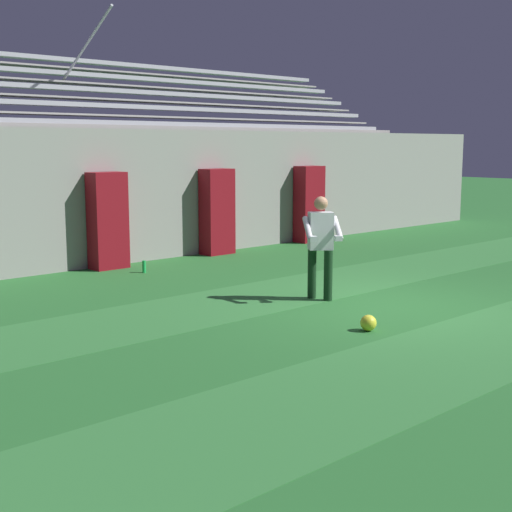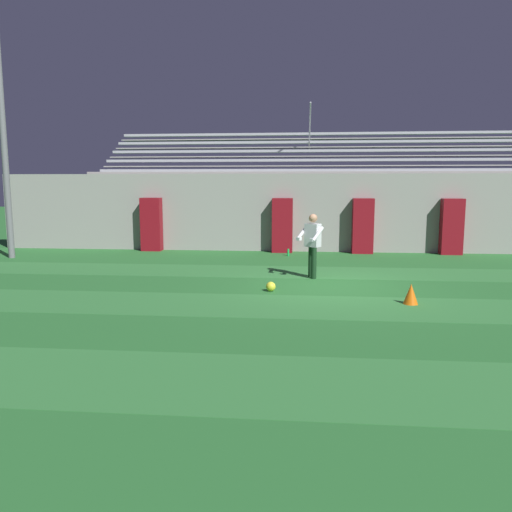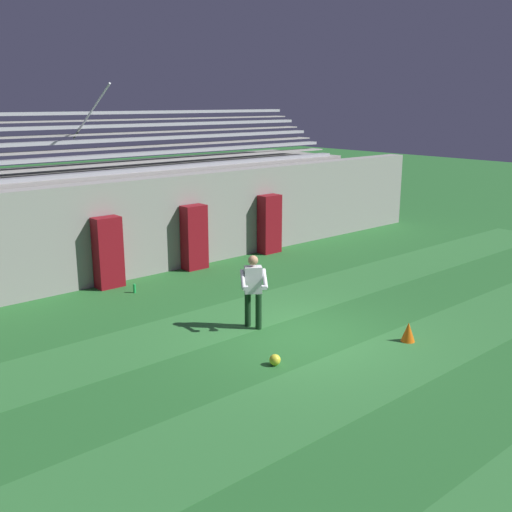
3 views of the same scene
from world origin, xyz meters
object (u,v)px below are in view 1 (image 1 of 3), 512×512
at_px(padding_pillar_gate_right, 217,212).
at_px(padding_pillar_far_right, 309,204).
at_px(padding_pillar_gate_left, 108,221).
at_px(goalkeeper, 321,241).
at_px(water_bottle, 144,267).
at_px(soccer_ball, 368,323).

relative_size(padding_pillar_gate_right, padding_pillar_far_right, 1.00).
distance_m(padding_pillar_gate_left, padding_pillar_far_right, 5.87).
relative_size(padding_pillar_gate_left, goalkeeper, 1.16).
xyz_separation_m(goalkeeper, water_bottle, (-0.73, 3.98, -0.83)).
distance_m(padding_pillar_gate_left, water_bottle, 1.26).
bearing_deg(goalkeeper, water_bottle, 100.45).
bearing_deg(padding_pillar_gate_right, padding_pillar_gate_left, 180.00).
bearing_deg(water_bottle, soccer_ball, -92.30).
bearing_deg(padding_pillar_gate_left, soccer_ball, -89.89).
bearing_deg(padding_pillar_far_right, padding_pillar_gate_left, 180.00).
relative_size(padding_pillar_gate_left, water_bottle, 8.08).
distance_m(padding_pillar_gate_right, soccer_ball, 7.27).
distance_m(soccer_ball, water_bottle, 5.75).
bearing_deg(soccer_ball, water_bottle, 87.70).
xyz_separation_m(padding_pillar_gate_right, padding_pillar_far_right, (3.04, 0.00, 0.00)).
bearing_deg(padding_pillar_far_right, padding_pillar_gate_right, 180.00).
height_order(padding_pillar_gate_right, water_bottle, padding_pillar_gate_right).
xyz_separation_m(soccer_ball, water_bottle, (0.23, 5.74, 0.01)).
xyz_separation_m(padding_pillar_gate_left, padding_pillar_far_right, (5.87, 0.00, 0.00)).
bearing_deg(goalkeeper, soccer_ball, -118.66).
height_order(padding_pillar_gate_right, soccer_ball, padding_pillar_gate_right).
relative_size(goalkeeper, water_bottle, 6.96).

